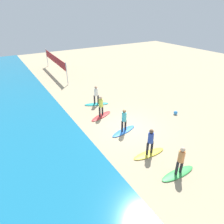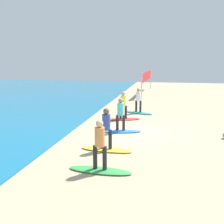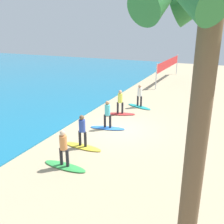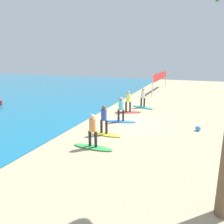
{
  "view_description": "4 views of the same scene",
  "coord_description": "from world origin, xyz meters",
  "views": [
    {
      "loc": [
        -9.64,
        7.27,
        7.65
      ],
      "look_at": [
        0.81,
        0.89,
        1.16
      ],
      "focal_mm": 31.83,
      "sensor_mm": 36.0,
      "label": 1
    },
    {
      "loc": [
        -12.5,
        -1.54,
        3.56
      ],
      "look_at": [
        0.79,
        1.21,
        0.81
      ],
      "focal_mm": 41.06,
      "sensor_mm": 36.0,
      "label": 2
    },
    {
      "loc": [
        -13.1,
        -5.44,
        5.85
      ],
      "look_at": [
        -0.61,
        0.11,
        1.23
      ],
      "focal_mm": 41.15,
      "sensor_mm": 36.0,
      "label": 3
    },
    {
      "loc": [
        -14.16,
        -4.08,
        4.39
      ],
      "look_at": [
        -1.39,
        0.78,
        0.96
      ],
      "focal_mm": 35.69,
      "sensor_mm": 36.0,
      "label": 4
    }
  ],
  "objects": [
    {
      "name": "ground_plane",
      "position": [
        0.0,
        0.0,
        0.0
      ],
      "size": [
        60.0,
        60.0,
        0.0
      ],
      "primitive_type": "plane",
      "color": "tan"
    },
    {
      "name": "surfboard_teal",
      "position": [
        4.6,
        0.18,
        0.04
      ],
      "size": [
        1.29,
        2.16,
        0.09
      ],
      "primitive_type": "ellipsoid",
      "rotation": [
        0.0,
        0.0,
        1.2
      ],
      "color": "teal",
      "rests_on": "ground"
    },
    {
      "name": "volleyball_net",
      "position": [
        15.24,
        0.39,
        1.79
      ],
      "size": [
        9.1,
        0.39,
        2.5
      ],
      "color": "silver",
      "rests_on": "ground"
    },
    {
      "name": "surfer_yellow",
      "position": [
        -2.99,
        0.66,
        1.04
      ],
      "size": [
        0.32,
        0.46,
        1.64
      ],
      "color": "#232328",
      "rests_on": "surfboard_yellow"
    },
    {
      "name": "surfboard_red",
      "position": [
        2.47,
        0.87,
        0.04
      ],
      "size": [
        1.23,
        2.17,
        0.09
      ],
      "primitive_type": "ellipsoid",
      "rotation": [
        0.0,
        0.0,
        1.91
      ],
      "color": "red",
      "rests_on": "ground"
    },
    {
      "name": "surfer_red",
      "position": [
        2.47,
        0.87,
        1.04
      ],
      "size": [
        0.32,
        0.44,
        1.64
      ],
      "color": "#232328",
      "rests_on": "surfboard_red"
    },
    {
      "name": "surfboard_blue",
      "position": [
        -0.23,
        0.57,
        0.04
      ],
      "size": [
        0.99,
        2.17,
        0.09
      ],
      "primitive_type": "ellipsoid",
      "rotation": [
        0.0,
        0.0,
        1.78
      ],
      "color": "blue",
      "rests_on": "ground"
    },
    {
      "name": "beach_ball",
      "position": [
        -0.34,
        -4.4,
        0.16
      ],
      "size": [
        0.31,
        0.31,
        0.31
      ],
      "primitive_type": "sphere",
      "color": "#338CE5",
      "rests_on": "ground"
    },
    {
      "name": "surfboard_green",
      "position": [
        -4.96,
        0.42,
        0.04
      ],
      "size": [
        0.63,
        2.12,
        0.09
      ],
      "primitive_type": "ellipsoid",
      "rotation": [
        0.0,
        0.0,
        1.54
      ],
      "color": "green",
      "rests_on": "ground"
    },
    {
      "name": "surfer_blue",
      "position": [
        -0.23,
        0.57,
        1.04
      ],
      "size": [
        0.32,
        0.45,
        1.64
      ],
      "color": "#232328",
      "rests_on": "surfboard_blue"
    },
    {
      "name": "palm_tree",
      "position": [
        -7.94,
        -5.08,
        5.78
      ],
      "size": [
        2.88,
        3.03,
        7.21
      ],
      "color": "brown",
      "rests_on": "ground"
    },
    {
      "name": "surfer_green",
      "position": [
        -4.96,
        0.42,
        1.04
      ],
      "size": [
        0.32,
        0.46,
        1.64
      ],
      "color": "#232328",
      "rests_on": "surfboard_green"
    },
    {
      "name": "surfer_teal",
      "position": [
        4.6,
        0.18,
        1.04
      ],
      "size": [
        0.32,
        0.44,
        1.64
      ],
      "color": "#232328",
      "rests_on": "surfboard_teal"
    },
    {
      "name": "surfboard_yellow",
      "position": [
        -2.99,
        0.66,
        0.04
      ],
      "size": [
        0.68,
        2.13,
        0.09
      ],
      "primitive_type": "ellipsoid",
      "rotation": [
        0.0,
        0.0,
        1.51
      ],
      "color": "yellow",
      "rests_on": "ground"
    }
  ]
}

